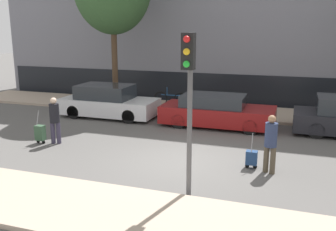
{
  "coord_description": "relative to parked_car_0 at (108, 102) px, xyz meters",
  "views": [
    {
      "loc": [
        3.08,
        -10.41,
        4.0
      ],
      "look_at": [
        -1.07,
        1.8,
        0.95
      ],
      "focal_mm": 40.0,
      "sensor_mm": 36.0,
      "label": 1
    }
  ],
  "objects": [
    {
      "name": "ground_plane",
      "position": [
        4.88,
        -4.54,
        -0.68
      ],
      "size": [
        80.0,
        80.0,
        0.0
      ],
      "primitive_type": "plane",
      "color": "#565451"
    },
    {
      "name": "sidewalk_near",
      "position": [
        4.88,
        -8.29,
        -0.62
      ],
      "size": [
        28.0,
        2.5,
        0.12
      ],
      "color": "tan",
      "rests_on": "ground_plane"
    },
    {
      "name": "sidewalk_far",
      "position": [
        4.88,
        2.46,
        -0.62
      ],
      "size": [
        28.0,
        3.0,
        0.12
      ],
      "color": "tan",
      "rests_on": "ground_plane"
    },
    {
      "name": "pedestrian_right",
      "position": [
        7.47,
        -4.67,
        0.27
      ],
      "size": [
        0.34,
        0.34,
        1.67
      ],
      "rotation": [
        0.0,
        0.0,
        -0.37
      ],
      "color": "#4C4233",
      "rests_on": "ground_plane"
    },
    {
      "name": "pedestrian_left",
      "position": [
        0.16,
        -4.26,
        0.25
      ],
      "size": [
        0.34,
        0.34,
        1.64
      ],
      "rotation": [
        0.0,
        0.0,
        0.31
      ],
      "color": "#383347",
      "rests_on": "ground_plane"
    },
    {
      "name": "parked_bicycle",
      "position": [
        2.14,
        2.59,
        -0.19
      ],
      "size": [
        1.77,
        0.06,
        0.96
      ],
      "color": "black",
      "rests_on": "sidewalk_far"
    },
    {
      "name": "parked_car_0",
      "position": [
        0.0,
        0.0,
        0.0
      ],
      "size": [
        4.38,
        1.87,
        1.46
      ],
      "color": "silver",
      "rests_on": "ground_plane"
    },
    {
      "name": "trolley_left",
      "position": [
        -0.37,
        -4.43,
        -0.29
      ],
      "size": [
        0.34,
        0.29,
        1.19
      ],
      "color": "#335138",
      "rests_on": "ground_plane"
    },
    {
      "name": "traffic_light",
      "position": [
        5.72,
        -6.9,
        2.09
      ],
      "size": [
        0.28,
        0.47,
        3.89
      ],
      "color": "#515154",
      "rests_on": "ground_plane"
    },
    {
      "name": "trolley_right",
      "position": [
        6.96,
        -4.47,
        -0.36
      ],
      "size": [
        0.34,
        0.29,
        1.06
      ],
      "color": "navy",
      "rests_on": "ground_plane"
    },
    {
      "name": "parked_car_1",
      "position": [
        5.03,
        -0.09,
        -0.05
      ],
      "size": [
        4.6,
        1.88,
        1.3
      ],
      "color": "maroon",
      "rests_on": "ground_plane"
    }
  ]
}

